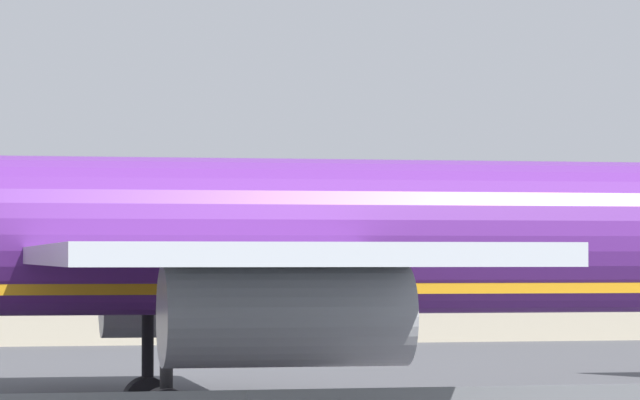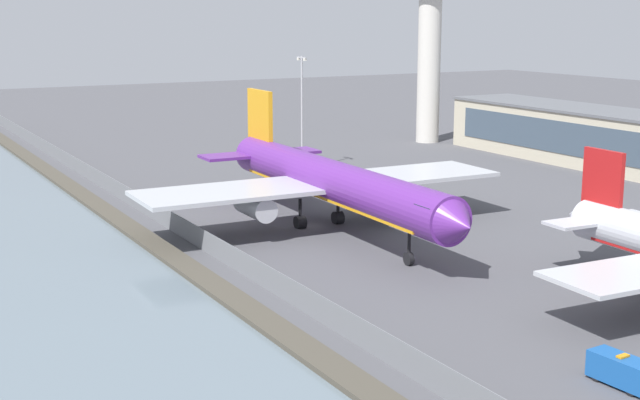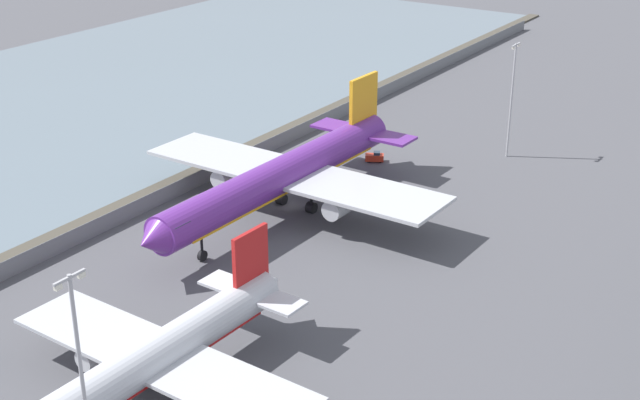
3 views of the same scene
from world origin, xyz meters
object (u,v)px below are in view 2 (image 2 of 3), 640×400
at_px(control_tower, 430,39).
at_px(baggage_tug, 244,189).
at_px(ops_van, 620,369).
at_px(apron_light_mast_apron_west, 302,107).
at_px(cargo_jet_purple, 329,182).

bearing_deg(control_tower, baggage_tug, -60.29).
xyz_separation_m(ops_van, apron_light_mast_apron_west, (-96.23, 23.30, 10.19)).
height_order(cargo_jet_purple, apron_light_mast_apron_west, apron_light_mast_apron_west).
xyz_separation_m(cargo_jet_purple, control_tower, (-60.87, 59.25, 16.05)).
relative_size(cargo_jet_purple, apron_light_mast_apron_west, 2.86).
relative_size(baggage_tug, control_tower, 0.09).
bearing_deg(ops_van, control_tower, 150.76).
bearing_deg(cargo_jet_purple, baggage_tug, -179.81).
distance_m(baggage_tug, ops_van, 81.19).
distance_m(cargo_jet_purple, control_tower, 86.45).
relative_size(ops_van, control_tower, 0.13).
xyz_separation_m(cargo_jet_purple, ops_van, (54.02, -5.07, -5.12)).
bearing_deg(baggage_tug, apron_light_mast_apron_west, 129.67).
bearing_deg(baggage_tug, ops_van, -3.52).
bearing_deg(ops_van, baggage_tug, 176.48).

